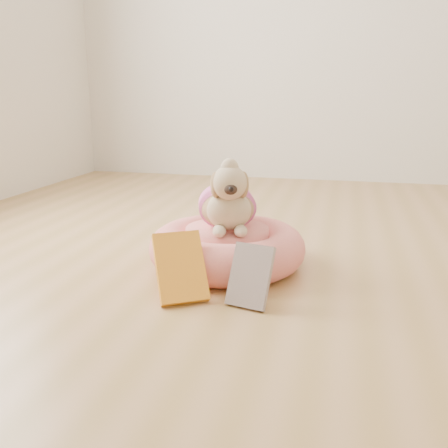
% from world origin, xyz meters
% --- Properties ---
extents(floor, '(4.50, 4.50, 0.00)m').
position_xyz_m(floor, '(0.00, 0.00, 0.00)').
color(floor, '#AD8548').
rests_on(floor, ground).
extents(pet_bed, '(0.59, 0.59, 0.15)m').
position_xyz_m(pet_bed, '(-0.37, 0.19, 0.07)').
color(pet_bed, '#DB556A').
rests_on(pet_bed, floor).
extents(dog, '(0.36, 0.44, 0.28)m').
position_xyz_m(dog, '(-0.36, 0.20, 0.29)').
color(dog, brown).
rests_on(dog, pet_bed).
extents(book_yellow, '(0.22, 0.22, 0.20)m').
position_xyz_m(book_yellow, '(-0.44, -0.13, 0.10)').
color(book_yellow, yellow).
rests_on(book_yellow, floor).
extents(book_white, '(0.15, 0.13, 0.19)m').
position_xyz_m(book_white, '(-0.21, -0.13, 0.09)').
color(book_white, white).
rests_on(book_white, floor).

